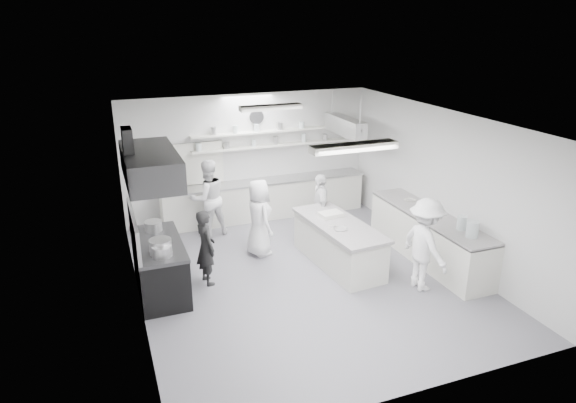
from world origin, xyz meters
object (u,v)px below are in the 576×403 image
object	(u,v)px
cook_back	(208,198)
right_counter	(429,238)
cook_stove	(206,247)
prep_island	(338,245)
stove	(160,268)
back_counter	(265,199)

from	to	relation	value
cook_back	right_counter	bearing A→B (deg)	133.44
right_counter	cook_stove	size ratio (longest dim) A/B	2.31
prep_island	cook_stove	xyz separation A→B (m)	(-2.61, 0.17, 0.30)
stove	cook_stove	distance (m)	0.88
right_counter	prep_island	xyz separation A→B (m)	(-1.80, 0.45, -0.06)
cook_stove	right_counter	bearing A→B (deg)	-108.39
cook_stove	cook_back	distance (m)	2.26
back_counter	cook_stove	bearing A→B (deg)	-126.42
back_counter	cook_back	world-z (taller)	cook_back
back_counter	prep_island	xyz separation A→B (m)	(0.55, -2.95, -0.05)
back_counter	prep_island	world-z (taller)	back_counter
prep_island	cook_back	size ratio (longest dim) A/B	1.28
stove	back_counter	distance (m)	4.03
stove	back_counter	bearing A→B (deg)	43.99
right_counter	back_counter	bearing A→B (deg)	124.65
cook_stove	cook_back	size ratio (longest dim) A/B	0.81
stove	back_counter	xyz separation A→B (m)	(2.90, 2.80, 0.01)
stove	prep_island	distance (m)	3.45
stove	prep_island	world-z (taller)	stove
right_counter	cook_back	world-z (taller)	cook_back
cook_stove	back_counter	bearing A→B (deg)	-46.91
right_counter	cook_stove	distance (m)	4.46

